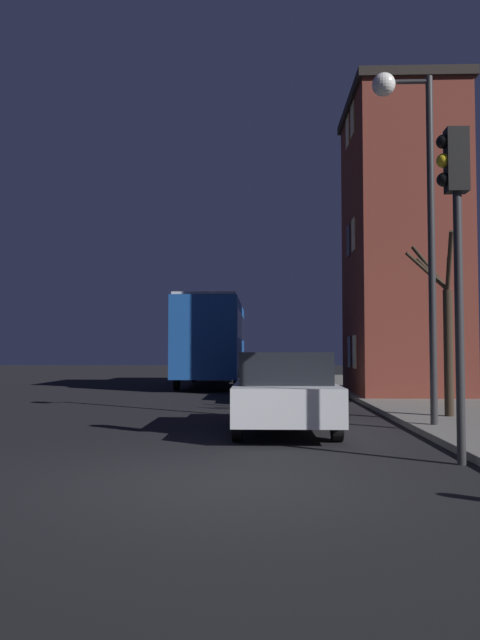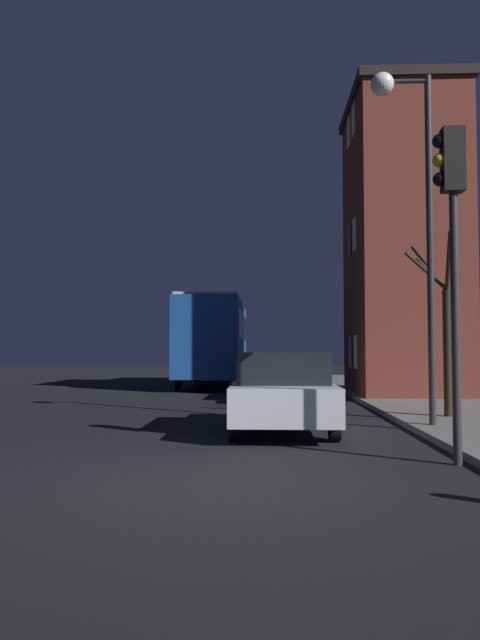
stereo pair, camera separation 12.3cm
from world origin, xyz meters
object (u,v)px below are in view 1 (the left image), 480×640
streetlamp (411,175)px  car_near_lane (284,390)px  bare_tree (445,327)px  traffic_light (455,223)px  car_mid_lane (284,376)px  bus (213,336)px

streetlamp → car_near_lane: streetlamp is taller
bare_tree → traffic_light: bearing=-104.7°
bare_tree → car_near_lane: (-3.63, -1.70, -1.29)m
traffic_light → car_mid_lane: size_ratio=0.98×
bus → car_mid_lane: 8.55m
bare_tree → car_near_lane: 4.21m
streetlamp → car_near_lane: (-2.54, -0.10, -4.25)m
traffic_light → car_near_lane: bearing=122.6°
traffic_light → bare_tree: traffic_light is taller
bus → traffic_light: bearing=-75.8°
car_near_lane → car_mid_lane: car_near_lane is taller
traffic_light → bus: bearing=104.2°
bus → car_near_lane: 15.89m
bare_tree → car_mid_lane: size_ratio=0.83×
streetlamp → traffic_light: size_ratio=1.50×
bare_tree → car_near_lane: bearing=-154.9°
bare_tree → car_near_lane: bare_tree is taller
streetlamp → car_mid_lane: bearing=106.4°
bus → car_mid_lane: (2.90, -7.91, -1.48)m
traffic_light → car_near_lane: size_ratio=1.03×
bus → car_mid_lane: size_ratio=2.07×
traffic_light → car_near_lane: 4.91m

